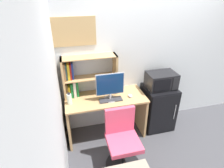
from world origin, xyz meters
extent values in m
cube|color=silver|center=(0.40, 0.02, 1.30)|extent=(6.40, 0.04, 2.60)
cube|color=silver|center=(-1.62, -1.60, 1.30)|extent=(0.04, 4.40, 2.60)
cube|color=tan|center=(-0.90, -0.29, 0.76)|extent=(1.31, 0.59, 0.03)
cube|color=tan|center=(-1.53, -0.29, 0.37)|extent=(0.04, 0.53, 0.75)
cube|color=tan|center=(-0.26, -0.29, 0.37)|extent=(0.04, 0.53, 0.75)
cube|color=tan|center=(-1.52, -0.12, 1.11)|extent=(0.03, 0.24, 0.66)
cube|color=tan|center=(-0.69, -0.12, 1.11)|extent=(0.03, 0.24, 0.66)
cube|color=tan|center=(-1.11, -0.12, 1.43)|extent=(0.87, 0.24, 0.01)
cube|color=tan|center=(-1.11, -0.12, 1.08)|extent=(0.80, 0.24, 0.01)
cube|color=brown|center=(-1.49, -0.09, 0.89)|extent=(0.03, 0.15, 0.23)
cube|color=gold|center=(-1.46, -0.10, 0.88)|extent=(0.03, 0.17, 0.20)
cube|color=#197233|center=(-1.42, -0.10, 0.90)|extent=(0.03, 0.18, 0.25)
cube|color=silver|center=(-1.37, -0.11, 0.92)|extent=(0.04, 0.19, 0.27)
cube|color=#197233|center=(-1.33, -0.10, 0.91)|extent=(0.03, 0.16, 0.27)
cube|color=brown|center=(-1.49, -0.11, 1.23)|extent=(0.03, 0.20, 0.28)
cube|color=teal|center=(-1.47, -0.09, 1.21)|extent=(0.02, 0.14, 0.24)
cube|color=gold|center=(-1.44, -0.10, 1.22)|extent=(0.03, 0.16, 0.26)
cube|color=#B21E1E|center=(-1.40, -0.09, 1.22)|extent=(0.02, 0.15, 0.25)
cube|color=navy|center=(-1.37, -0.09, 1.22)|extent=(0.03, 0.14, 0.26)
cylinder|color=#B7B7BC|center=(-0.84, -0.37, 0.79)|extent=(0.21, 0.21, 0.02)
cylinder|color=#B7B7BC|center=(-0.84, -0.37, 0.84)|extent=(0.04, 0.04, 0.09)
cube|color=#B7B7BC|center=(-0.84, -0.37, 1.05)|extent=(0.45, 0.01, 0.36)
cube|color=navy|center=(-0.84, -0.37, 1.05)|extent=(0.42, 0.02, 0.33)
cube|color=#333338|center=(-0.84, -0.40, 0.79)|extent=(0.37, 0.14, 0.02)
ellipsoid|color=silver|center=(-0.50, -0.37, 0.80)|extent=(0.06, 0.10, 0.04)
cylinder|color=silver|center=(-1.47, -0.34, 0.86)|extent=(0.07, 0.07, 0.17)
cylinder|color=black|center=(-1.47, -0.34, 0.96)|extent=(0.04, 0.04, 0.02)
cube|color=black|center=(0.08, -0.28, 0.41)|extent=(0.54, 0.51, 0.82)
cube|color=black|center=(0.08, -0.53, 0.41)|extent=(0.52, 0.01, 0.79)
cylinder|color=#B2B2B7|center=(0.27, -0.55, 0.45)|extent=(0.01, 0.01, 0.29)
cube|color=black|center=(0.08, -0.28, 0.96)|extent=(0.49, 0.34, 0.28)
cube|color=black|center=(0.02, -0.45, 0.96)|extent=(0.29, 0.01, 0.21)
cube|color=black|center=(0.26, -0.45, 0.96)|extent=(0.12, 0.01, 0.22)
cylinder|color=black|center=(-0.81, -1.02, 0.02)|extent=(0.51, 0.51, 0.04)
cylinder|color=black|center=(-0.81, -1.02, 0.24)|extent=(0.04, 0.04, 0.43)
cube|color=#D84766|center=(-0.81, -1.02, 0.47)|extent=(0.44, 0.44, 0.07)
cube|color=#D84766|center=(-0.81, -0.82, 0.71)|extent=(0.42, 0.06, 0.40)
cube|color=tan|center=(-1.34, -0.01, 1.80)|extent=(0.75, 0.02, 0.42)
camera|label=1|loc=(-1.43, -2.82, 2.39)|focal=29.84mm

